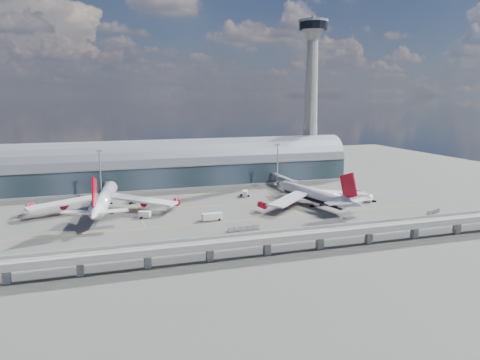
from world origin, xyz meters
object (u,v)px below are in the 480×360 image
object	(u,v)px
cargo_train_1	(244,228)
airliner_right	(315,195)
control_tower	(311,98)
cargo_train_0	(299,235)
airliner_left	(104,200)
service_truck_5	(133,200)
floodlight_mast_left	(100,173)
service_truck_2	(212,217)
service_truck_4	(245,193)
service_truck_3	(370,198)
cargo_train_2	(433,211)
floodlight_mast_right	(277,164)
service_truck_1	(145,215)

from	to	relation	value
cargo_train_1	airliner_right	bearing A→B (deg)	-55.25
control_tower	cargo_train_0	bearing A→B (deg)	-118.16
airliner_left	service_truck_5	xyz separation A→B (m)	(14.67, 16.87, -4.97)
floodlight_mast_left	airliner_right	distance (m)	111.04
service_truck_2	service_truck_4	world-z (taller)	service_truck_2
service_truck_5	service_truck_3	bearing A→B (deg)	-59.95
cargo_train_0	service_truck_3	bearing A→B (deg)	-71.81
control_tower	airliner_right	distance (m)	97.59
service_truck_2	cargo_train_2	world-z (taller)	service_truck_2
airliner_left	service_truck_5	size ratio (longest dim) A/B	13.03
airliner_left	cargo_train_0	world-z (taller)	airliner_left
cargo_train_2	service_truck_4	bearing A→B (deg)	74.07
floodlight_mast_right	cargo_train_0	size ratio (longest dim) A/B	3.15
floodlight_mast_left	cargo_train_1	distance (m)	96.28
service_truck_5	cargo_train_2	size ratio (longest dim) A/B	0.56
service_truck_5	cargo_train_0	world-z (taller)	service_truck_5
cargo_train_1	floodlight_mast_right	bearing A→B (deg)	-29.01
service_truck_2	control_tower	bearing A→B (deg)	-47.14
floodlight_mast_right	service_truck_2	distance (m)	84.04
service_truck_1	service_truck_5	world-z (taller)	service_truck_1
floodlight_mast_left	airliner_left	world-z (taller)	floodlight_mast_left
floodlight_mast_right	cargo_train_0	xyz separation A→B (m)	(-31.14, -95.54, -12.69)
floodlight_mast_left	service_truck_4	size ratio (longest dim) A/B	4.30
service_truck_3	cargo_train_2	world-z (taller)	service_truck_3
airliner_left	floodlight_mast_right	bearing A→B (deg)	27.64
service_truck_2	service_truck_4	xyz separation A→B (m)	(29.54, 42.43, -0.09)
control_tower	service_truck_5	bearing A→B (deg)	-159.69
airliner_left	service_truck_1	xyz separation A→B (m)	(16.53, -14.38, -4.86)
cargo_train_2	service_truck_1	bearing A→B (deg)	100.89
service_truck_1	service_truck_4	xyz separation A→B (m)	(56.75, 28.84, 0.08)
floodlight_mast_left	cargo_train_2	size ratio (longest dim) A/B	2.59
cargo_train_0	cargo_train_2	bearing A→B (deg)	-97.09
airliner_right	service_truck_3	distance (m)	31.04
control_tower	cargo_train_2	world-z (taller)	control_tower
control_tower	airliner_right	bearing A→B (deg)	-114.90
airliner_left	cargo_train_2	xyz separation A→B (m)	(143.44, -47.61, -5.47)
service_truck_2	cargo_train_2	bearing A→B (deg)	-102.71
control_tower	floodlight_mast_right	size ratio (longest dim) A/B	4.01
control_tower	service_truck_1	world-z (taller)	control_tower
service_truck_1	service_truck_2	distance (m)	30.42
control_tower	cargo_train_1	size ratio (longest dim) A/B	7.58
service_truck_2	cargo_train_0	size ratio (longest dim) A/B	1.10
airliner_right	service_truck_3	bearing A→B (deg)	-12.83
control_tower	service_truck_3	size ratio (longest dim) A/B	15.90
control_tower	airliner_left	size ratio (longest dim) A/B	1.41
cargo_train_0	service_truck_2	bearing A→B (deg)	18.11
airliner_left	cargo_train_2	world-z (taller)	airliner_left
service_truck_5	cargo_train_0	xyz separation A→B (m)	(54.10, -79.03, -0.46)
service_truck_5	cargo_train_0	size ratio (longest dim) A/B	0.69
service_truck_2	cargo_train_1	xyz separation A→B (m)	(7.98, -18.80, -0.75)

